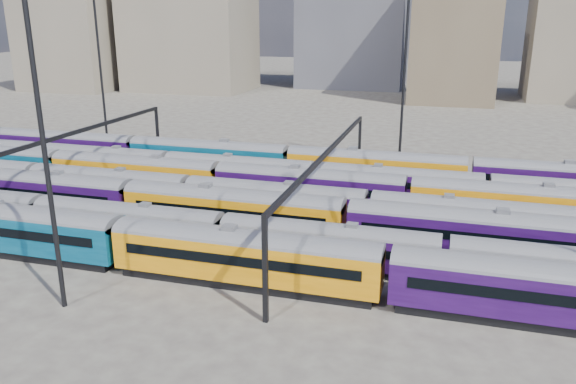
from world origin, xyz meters
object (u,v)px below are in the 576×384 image
(rake_1, at_px, (328,241))
(mast_2, at_px, (40,118))
(rake_0, at_px, (387,268))
(rake_2, at_px, (233,206))

(rake_1, height_order, mast_2, mast_2)
(rake_0, relative_size, mast_2, 5.18)
(rake_1, distance_m, mast_2, 23.94)
(rake_0, relative_size, rake_1, 1.00)
(rake_0, height_order, rake_2, rake_2)
(rake_0, xyz_separation_m, mast_2, (-22.72, -7.00, 11.10))
(rake_1, relative_size, rake_2, 0.85)
(rake_2, relative_size, mast_2, 6.11)
(mast_2, bearing_deg, rake_2, 68.54)
(rake_1, height_order, rake_2, rake_2)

